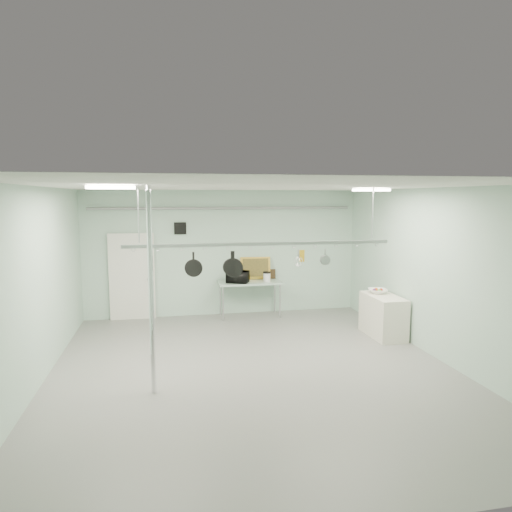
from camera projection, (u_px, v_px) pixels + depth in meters
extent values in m
plane|color=gray|center=(254.00, 370.00, 8.02)|extent=(8.00, 8.00, 0.00)
cube|color=silver|center=(254.00, 187.00, 7.61)|extent=(7.00, 8.00, 0.02)
cube|color=#A4C5B4|center=(224.00, 253.00, 11.70)|extent=(7.00, 0.02, 3.20)
cube|color=#A4C5B4|center=(437.00, 274.00, 8.50)|extent=(0.02, 8.00, 3.20)
cube|color=silver|center=(132.00, 277.00, 11.27)|extent=(1.10, 0.10, 2.20)
cube|color=black|center=(180.00, 228.00, 11.38)|extent=(0.30, 0.04, 0.30)
cylinder|color=gray|center=(224.00, 208.00, 11.46)|extent=(6.60, 0.07, 0.07)
cylinder|color=silver|center=(151.00, 292.00, 6.90)|extent=(0.08, 0.08, 3.20)
cube|color=#9EBAA8|center=(250.00, 282.00, 11.53)|extent=(1.60, 0.70, 0.05)
cylinder|color=#B7B7BC|center=(223.00, 304.00, 11.17)|extent=(0.04, 0.04, 0.86)
cylinder|color=#B7B7BC|center=(220.00, 299.00, 11.72)|extent=(0.04, 0.04, 0.86)
cylinder|color=#B7B7BC|center=(280.00, 301.00, 11.45)|extent=(0.04, 0.04, 0.86)
cylinder|color=#B7B7BC|center=(275.00, 296.00, 12.00)|extent=(0.04, 0.04, 0.86)
cube|color=silver|center=(383.00, 316.00, 9.94)|extent=(0.60, 1.20, 0.90)
cube|color=#B7B7BC|center=(261.00, 244.00, 8.07)|extent=(4.80, 0.06, 0.06)
cylinder|color=#B7B7BC|center=(138.00, 217.00, 7.60)|extent=(0.02, 0.02, 0.94)
cylinder|color=#B7B7BC|center=(373.00, 215.00, 8.42)|extent=(0.02, 0.02, 0.94)
cube|color=white|center=(111.00, 187.00, 6.41)|extent=(0.65, 0.30, 0.05)
cube|color=white|center=(371.00, 190.00, 8.67)|extent=(0.65, 0.30, 0.05)
imported|color=black|center=(238.00, 277.00, 11.35)|extent=(0.63, 0.55, 0.29)
cylinder|color=silver|center=(267.00, 277.00, 11.49)|extent=(0.22, 0.22, 0.22)
cube|color=gold|center=(255.00, 268.00, 11.82)|extent=(0.79, 0.18, 0.58)
cube|color=black|center=(270.00, 274.00, 11.91)|extent=(0.30, 0.10, 0.25)
imported|color=white|center=(378.00, 291.00, 10.12)|extent=(0.44, 0.44, 0.10)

